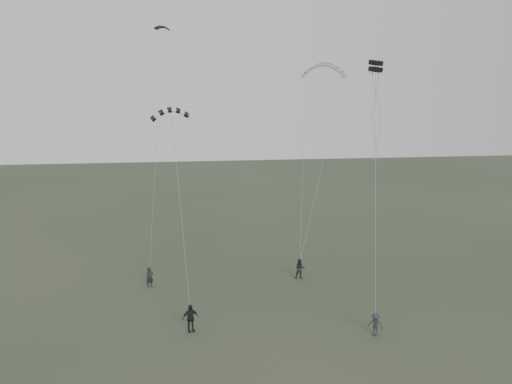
{
  "coord_description": "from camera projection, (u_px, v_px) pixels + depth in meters",
  "views": [
    {
      "loc": [
        -3.88,
        -31.45,
        16.02
      ],
      "look_at": [
        0.59,
        5.27,
        7.76
      ],
      "focal_mm": 35.0,
      "sensor_mm": 36.0,
      "label": 1
    }
  ],
  "objects": [
    {
      "name": "kite_pale_large",
      "position": [
        324.0,
        65.0,
        47.35
      ],
      "size": [
        4.58,
        3.03,
        1.96
      ],
      "primitive_type": null,
      "rotation": [
        0.24,
        0.0,
        -0.41
      ],
      "color": "#9D9FA1",
      "rests_on": "flyer_right"
    },
    {
      "name": "ground",
      "position": [
        257.0,
        318.0,
        34.41
      ],
      "size": [
        140.0,
        140.0,
        0.0
      ],
      "primitive_type": "plane",
      "color": "#313F29",
      "rests_on": "ground"
    },
    {
      "name": "flyer_left",
      "position": [
        150.0,
        277.0,
        39.51
      ],
      "size": [
        0.71,
        0.63,
        1.64
      ],
      "primitive_type": "imported",
      "rotation": [
        0.0,
        0.0,
        0.51
      ],
      "color": "black",
      "rests_on": "ground"
    },
    {
      "name": "flyer_far",
      "position": [
        375.0,
        324.0,
        31.91
      ],
      "size": [
        1.15,
        1.07,
        1.56
      ],
      "primitive_type": "imported",
      "rotation": [
        0.0,
        0.0,
        -0.64
      ],
      "color": "#2D2E33",
      "rests_on": "ground"
    },
    {
      "name": "flyer_center",
      "position": [
        190.0,
        318.0,
        32.44
      ],
      "size": [
        1.18,
        0.76,
        1.87
      ],
      "primitive_type": "imported",
      "rotation": [
        0.0,
        0.0,
        0.3
      ],
      "color": "black",
      "rests_on": "ground"
    },
    {
      "name": "kite_dark_small",
      "position": [
        162.0,
        27.0,
        40.74
      ],
      "size": [
        1.37,
        1.16,
        0.57
      ],
      "primitive_type": null,
      "rotation": [
        0.4,
        0.0,
        0.58
      ],
      "color": "black",
      "rests_on": "flyer_left"
    },
    {
      "name": "kite_striped",
      "position": [
        172.0,
        110.0,
        33.35
      ],
      "size": [
        2.85,
        1.27,
        1.27
      ],
      "primitive_type": null,
      "rotation": [
        0.31,
        0.0,
        0.1
      ],
      "color": "black",
      "rests_on": "flyer_center"
    },
    {
      "name": "kite_box",
      "position": [
        376.0,
        66.0,
        34.48
      ],
      "size": [
        1.01,
        1.06,
        0.85
      ],
      "primitive_type": null,
      "rotation": [
        0.17,
        0.0,
        0.47
      ],
      "color": "black",
      "rests_on": "flyer_far"
    },
    {
      "name": "flyer_right",
      "position": [
        300.0,
        269.0,
        41.17
      ],
      "size": [
        0.95,
        0.81,
        1.69
      ],
      "primitive_type": "imported",
      "rotation": [
        0.0,
        0.0,
        -0.23
      ],
      "color": "#25252A",
      "rests_on": "ground"
    }
  ]
}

